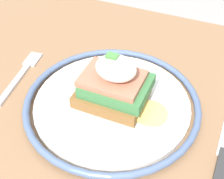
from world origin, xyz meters
name	(u,v)px	position (x,y,z in m)	size (l,w,h in m)	color
dining_table	(109,174)	(0.00, 0.00, 0.59)	(0.82, 0.65, 0.73)	#846042
plate	(112,103)	(-0.01, 0.02, 0.74)	(0.26, 0.26, 0.02)	white
sandwich	(114,85)	(0.00, 0.03, 0.78)	(0.13, 0.08, 0.08)	brown
fork	(22,74)	(-0.17, 0.03, 0.73)	(0.04, 0.14, 0.00)	silver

